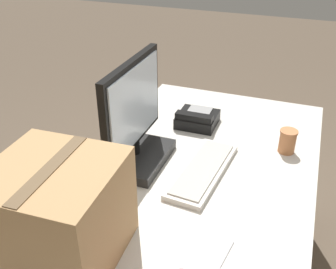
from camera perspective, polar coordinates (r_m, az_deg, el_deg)
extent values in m
cube|color=beige|center=(1.72, 2.50, -17.72)|extent=(1.80, 0.90, 0.74)
cube|color=black|center=(1.62, -4.84, -3.20)|extent=(0.31, 0.25, 0.04)
cylinder|color=black|center=(1.59, -4.90, -1.89)|extent=(0.04, 0.04, 0.05)
cube|color=black|center=(1.50, -5.22, 4.41)|extent=(0.45, 0.03, 0.34)
cube|color=silver|center=(1.49, -4.63, 4.31)|extent=(0.41, 0.01, 0.30)
cube|color=beige|center=(1.55, 5.06, -5.27)|extent=(0.45, 0.19, 0.02)
cube|color=#B7B2A8|center=(1.54, 5.09, -4.85)|extent=(0.41, 0.15, 0.01)
cube|color=black|center=(1.88, 4.29, 2.23)|extent=(0.18, 0.18, 0.05)
cube|color=black|center=(1.81, 3.80, 2.53)|extent=(0.05, 0.17, 0.03)
cube|color=gray|center=(1.90, 4.60, 3.45)|extent=(0.10, 0.11, 0.01)
cylinder|color=#BC7547|center=(1.73, 16.93, -1.06)|extent=(0.07, 0.07, 0.09)
cylinder|color=#BC7547|center=(1.70, 17.18, 0.41)|extent=(0.07, 0.07, 0.01)
cube|color=#B2B2B7|center=(1.25, 8.44, -16.85)|extent=(0.12, 0.02, 0.00)
cube|color=tan|center=(1.18, -15.69, -10.86)|extent=(0.36, 0.36, 0.31)
cube|color=brown|center=(1.09, -16.80, -4.67)|extent=(0.34, 0.06, 0.00)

